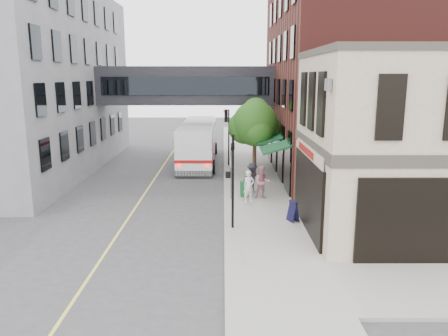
{
  "coord_description": "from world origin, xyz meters",
  "views": [
    {
      "loc": [
        -0.05,
        -17.88,
        7.27
      ],
      "look_at": [
        -0.01,
        3.12,
        2.83
      ],
      "focal_mm": 35.0,
      "sensor_mm": 36.0,
      "label": 1
    }
  ],
  "objects_px": {
    "bus": "(198,141)",
    "newspaper_box": "(244,189)",
    "pedestrian_a": "(249,186)",
    "sandwich_board": "(293,211)",
    "pedestrian_c": "(252,178)",
    "pedestrian_b": "(262,182)"
  },
  "relations": [
    {
      "from": "newspaper_box",
      "to": "bus",
      "type": "bearing_deg",
      "value": 100.59
    },
    {
      "from": "pedestrian_c",
      "to": "sandwich_board",
      "type": "relative_size",
      "value": 1.74
    },
    {
      "from": "pedestrian_b",
      "to": "newspaper_box",
      "type": "height_order",
      "value": "pedestrian_b"
    },
    {
      "from": "pedestrian_b",
      "to": "pedestrian_c",
      "type": "bearing_deg",
      "value": 110.31
    },
    {
      "from": "pedestrian_b",
      "to": "pedestrian_c",
      "type": "height_order",
      "value": "pedestrian_b"
    },
    {
      "from": "pedestrian_a",
      "to": "sandwich_board",
      "type": "height_order",
      "value": "pedestrian_a"
    },
    {
      "from": "pedestrian_c",
      "to": "newspaper_box",
      "type": "relative_size",
      "value": 2.01
    },
    {
      "from": "sandwich_board",
      "to": "bus",
      "type": "bearing_deg",
      "value": 85.96
    },
    {
      "from": "newspaper_box",
      "to": "pedestrian_c",
      "type": "bearing_deg",
      "value": 56.91
    },
    {
      "from": "pedestrian_c",
      "to": "sandwich_board",
      "type": "height_order",
      "value": "pedestrian_c"
    },
    {
      "from": "pedestrian_a",
      "to": "pedestrian_b",
      "type": "bearing_deg",
      "value": 21.2
    },
    {
      "from": "bus",
      "to": "newspaper_box",
      "type": "relative_size",
      "value": 13.52
    },
    {
      "from": "sandwich_board",
      "to": "pedestrian_c",
      "type": "bearing_deg",
      "value": 83.52
    },
    {
      "from": "bus",
      "to": "pedestrian_c",
      "type": "xyz_separation_m",
      "value": [
        3.91,
        -10.4,
        -0.8
      ]
    },
    {
      "from": "bus",
      "to": "pedestrian_b",
      "type": "height_order",
      "value": "bus"
    },
    {
      "from": "pedestrian_a",
      "to": "newspaper_box",
      "type": "distance_m",
      "value": 1.26
    },
    {
      "from": "pedestrian_b",
      "to": "bus",
      "type": "bearing_deg",
      "value": 110.83
    },
    {
      "from": "newspaper_box",
      "to": "pedestrian_a",
      "type": "bearing_deg",
      "value": -86.37
    },
    {
      "from": "pedestrian_a",
      "to": "bus",
      "type": "bearing_deg",
      "value": 85.11
    },
    {
      "from": "sandwich_board",
      "to": "newspaper_box",
      "type": "bearing_deg",
      "value": 92.39
    },
    {
      "from": "sandwich_board",
      "to": "pedestrian_b",
      "type": "bearing_deg",
      "value": 82.43
    },
    {
      "from": "pedestrian_a",
      "to": "sandwich_board",
      "type": "bearing_deg",
      "value": -80.39
    }
  ]
}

